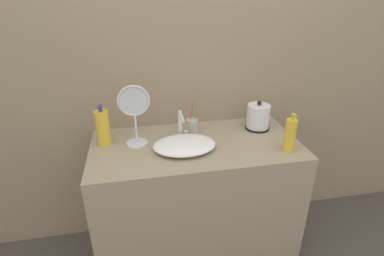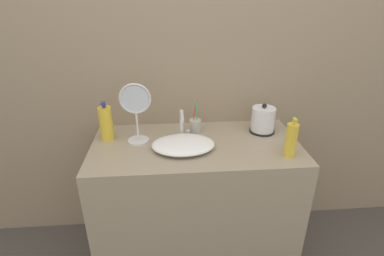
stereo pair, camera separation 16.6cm
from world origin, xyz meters
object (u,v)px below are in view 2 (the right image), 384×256
object	(u,v)px
toothbrush_cup	(195,125)
lotion_bottle	(106,123)
electric_kettle	(263,121)
faucet	(183,123)
vanity_mirror	(136,110)
shampoo_bottle	(291,140)

from	to	relation	value
toothbrush_cup	lotion_bottle	bearing A→B (deg)	-173.62
electric_kettle	toothbrush_cup	size ratio (longest dim) A/B	0.89
faucet	lotion_bottle	distance (m)	0.44
vanity_mirror	toothbrush_cup	bearing A→B (deg)	16.42
faucet	electric_kettle	distance (m)	0.49
electric_kettle	shampoo_bottle	size ratio (longest dim) A/B	0.85
electric_kettle	lotion_bottle	size ratio (longest dim) A/B	0.79
electric_kettle	lotion_bottle	bearing A→B (deg)	-178.46
lotion_bottle	faucet	bearing A→B (deg)	-2.59
toothbrush_cup	lotion_bottle	world-z (taller)	lotion_bottle
shampoo_bottle	vanity_mirror	xyz separation A→B (m)	(-0.81, 0.23, 0.10)
shampoo_bottle	vanity_mirror	distance (m)	0.85
toothbrush_cup	shampoo_bottle	size ratio (longest dim) A/B	0.95
lotion_bottle	vanity_mirror	xyz separation A→B (m)	(0.18, -0.04, 0.09)
vanity_mirror	shampoo_bottle	bearing A→B (deg)	-15.97
electric_kettle	vanity_mirror	world-z (taller)	vanity_mirror
toothbrush_cup	lotion_bottle	xyz separation A→B (m)	(-0.52, -0.06, 0.06)
shampoo_bottle	electric_kettle	bearing A→B (deg)	100.90
electric_kettle	lotion_bottle	xyz separation A→B (m)	(-0.93, -0.02, 0.03)
toothbrush_cup	shampoo_bottle	bearing A→B (deg)	-35.25
lotion_bottle	toothbrush_cup	bearing A→B (deg)	6.38
toothbrush_cup	vanity_mirror	world-z (taller)	vanity_mirror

